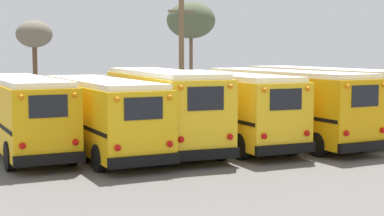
% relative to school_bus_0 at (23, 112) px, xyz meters
% --- Properties ---
extents(ground_plane, '(160.00, 160.00, 0.00)m').
position_rel_school_bus_0_xyz_m(ground_plane, '(7.09, -0.98, -1.68)').
color(ground_plane, '#5B5956').
extents(school_bus_0, '(2.75, 9.87, 3.08)m').
position_rel_school_bus_0_xyz_m(school_bus_0, '(0.00, 0.00, 0.00)').
color(school_bus_0, '#EAAA0F').
rests_on(school_bus_0, ground).
extents(school_bus_1, '(2.87, 9.73, 3.01)m').
position_rel_school_bus_0_xyz_m(school_bus_1, '(2.84, -1.49, -0.04)').
color(school_bus_1, yellow).
rests_on(school_bus_1, ground).
extents(school_bus_2, '(3.11, 10.38, 3.31)m').
position_rel_school_bus_0_xyz_m(school_bus_2, '(5.67, -0.96, 0.11)').
color(school_bus_2, yellow).
rests_on(school_bus_2, ground).
extents(school_bus_3, '(2.60, 10.33, 3.16)m').
position_rel_school_bus_0_xyz_m(school_bus_3, '(8.51, -1.19, 0.04)').
color(school_bus_3, yellow).
rests_on(school_bus_3, ground).
extents(school_bus_4, '(3.02, 10.60, 3.26)m').
position_rel_school_bus_0_xyz_m(school_bus_4, '(11.35, -1.72, 0.08)').
color(school_bus_4, '#E5A00C').
rests_on(school_bus_4, ground).
extents(school_bus_5, '(2.65, 10.59, 3.30)m').
position_rel_school_bus_0_xyz_m(school_bus_5, '(14.19, -0.54, 0.10)').
color(school_bus_5, '#E5A00C').
rests_on(school_bus_5, ground).
extents(utility_pole, '(1.80, 0.35, 7.59)m').
position_rel_school_bus_0_xyz_m(utility_pole, '(11.53, 10.69, 2.22)').
color(utility_pole, brown).
rests_on(utility_pole, ground).
extents(bare_tree_0, '(4.02, 4.02, 8.18)m').
position_rel_school_bus_0_xyz_m(bare_tree_0, '(16.48, 20.33, 4.95)').
color(bare_tree_0, brown).
rests_on(bare_tree_0, ground).
extents(bare_tree_1, '(2.71, 2.71, 6.43)m').
position_rel_school_bus_0_xyz_m(bare_tree_1, '(3.88, 20.99, 3.61)').
color(bare_tree_1, brown).
rests_on(bare_tree_1, ground).
extents(fence_line, '(22.25, 0.06, 1.42)m').
position_rel_school_bus_0_xyz_m(fence_line, '(7.09, 6.09, -0.70)').
color(fence_line, '#939399').
rests_on(fence_line, ground).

